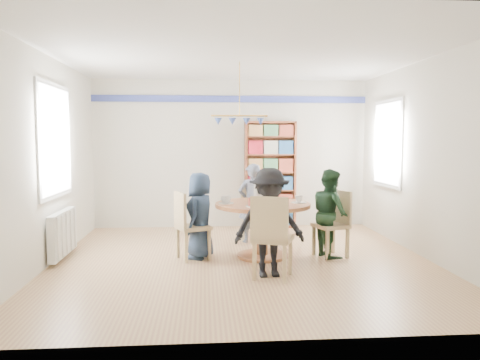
{
  "coord_description": "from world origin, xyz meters",
  "views": [
    {
      "loc": [
        -0.5,
        -6.11,
        1.62
      ],
      "look_at": [
        0.0,
        0.4,
        1.05
      ],
      "focal_mm": 35.0,
      "sensor_mm": 36.0,
      "label": 1
    }
  ],
  "objects": [
    {
      "name": "person_left",
      "position": [
        -0.56,
        0.2,
        0.59
      ],
      "size": [
        0.55,
        0.67,
        1.17
      ],
      "primitive_type": "imported",
      "rotation": [
        0.0,
        0.0,
        -1.92
      ],
      "color": "#1A273B",
      "rests_on": "ground"
    },
    {
      "name": "dining_table",
      "position": [
        0.29,
        0.18,
        0.56
      ],
      "size": [
        1.3,
        1.3,
        0.75
      ],
      "color": "brown",
      "rests_on": "ground"
    },
    {
      "name": "person_near",
      "position": [
        0.26,
        -0.72,
        0.64
      ],
      "size": [
        0.86,
        0.54,
        1.29
      ],
      "primitive_type": "imported",
      "rotation": [
        0.0,
        0.0,
        0.08
      ],
      "color": "black",
      "rests_on": "ground"
    },
    {
      "name": "person_right",
      "position": [
        1.23,
        0.14,
        0.61
      ],
      "size": [
        0.55,
        0.66,
        1.22
      ],
      "primitive_type": "imported",
      "rotation": [
        0.0,
        0.0,
        1.73
      ],
      "color": "#19321E",
      "rests_on": "ground"
    },
    {
      "name": "room_shell",
      "position": [
        -0.26,
        0.87,
        1.65
      ],
      "size": [
        5.0,
        5.0,
        5.0
      ],
      "color": "white",
      "rests_on": "ground"
    },
    {
      "name": "tableware",
      "position": [
        0.27,
        0.21,
        0.82
      ],
      "size": [
        1.21,
        1.21,
        0.32
      ],
      "color": "white",
      "rests_on": "dining_table"
    },
    {
      "name": "chair_far",
      "position": [
        0.3,
        1.16,
        0.49
      ],
      "size": [
        0.5,
        0.5,
        0.88
      ],
      "color": "tan",
      "rests_on": "ground"
    },
    {
      "name": "ground",
      "position": [
        0.0,
        0.0,
        0.0
      ],
      "size": [
        5.0,
        5.0,
        0.0
      ],
      "primitive_type": "plane",
      "color": "tan"
    },
    {
      "name": "bookshelf",
      "position": [
        0.7,
        2.34,
        0.96
      ],
      "size": [
        0.92,
        0.28,
        1.94
      ],
      "color": "brown",
      "rests_on": "ground"
    },
    {
      "name": "chair_right",
      "position": [
        1.3,
        0.16,
        0.5
      ],
      "size": [
        0.52,
        0.52,
        0.91
      ],
      "color": "tan",
      "rests_on": "ground"
    },
    {
      "name": "radiator",
      "position": [
        -2.42,
        0.3,
        0.35
      ],
      "size": [
        0.12,
        1.0,
        0.6
      ],
      "color": "silver",
      "rests_on": "ground"
    },
    {
      "name": "chair_left",
      "position": [
        -0.73,
        0.13,
        0.5
      ],
      "size": [
        0.53,
        0.53,
        0.92
      ],
      "color": "tan",
      "rests_on": "ground"
    },
    {
      "name": "person_far",
      "position": [
        0.25,
        1.13,
        0.62
      ],
      "size": [
        0.5,
        0.38,
        1.24
      ],
      "primitive_type": "imported",
      "rotation": [
        0.0,
        0.0,
        3.34
      ],
      "color": "gray",
      "rests_on": "ground"
    },
    {
      "name": "chair_near",
      "position": [
        0.26,
        -0.86,
        0.54
      ],
      "size": [
        0.56,
        0.56,
        0.98
      ],
      "color": "tan",
      "rests_on": "ground"
    }
  ]
}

